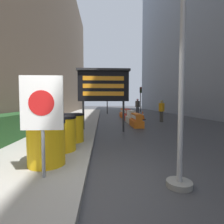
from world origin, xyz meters
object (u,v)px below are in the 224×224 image
Objects in this scene: traffic_light_far_side at (141,94)px; pedestrian_passerby at (138,105)px; barrel_drum_middle at (62,133)px; barrel_drum_back at (72,127)px; message_board at (103,86)px; jersey_barrier_orange_near at (136,121)px; barrel_drum_foreground at (46,142)px; jersey_barrier_orange_far at (123,113)px; warning_sign at (42,108)px; jersey_barrier_white at (131,117)px; traffic_cone_near at (143,115)px; pedestrian_worker at (162,109)px; jersey_barrier_red_striped at (127,115)px; traffic_light_near_curb at (107,90)px.

traffic_light_far_side is 1.99× the size of pedestrian_passerby.
barrel_drum_middle is 21.72m from traffic_light_far_side.
message_board reaches higher than barrel_drum_back.
barrel_drum_middle is at bearing 27.56° from pedestrian_passerby.
message_board is at bearing -108.32° from traffic_light_far_side.
jersey_barrier_orange_near is 0.48× the size of traffic_light_far_side.
barrel_drum_foreground is 2.17m from barrel_drum_back.
jersey_barrier_orange_far is at bearing 75.97° from barrel_drum_foreground.
warning_sign is at bearing -87.52° from barrel_drum_middle.
barrel_drum_back is 0.55× the size of jersey_barrier_white.
pedestrian_passerby is (5.21, 15.93, 0.46)m from barrel_drum_foreground.
traffic_cone_near is 0.41× the size of pedestrian_passerby.
pedestrian_worker reaches higher than traffic_cone_near.
jersey_barrier_white is at bearing -90.00° from jersey_barrier_red_striped.
jersey_barrier_white is 7.74m from pedestrian_passerby.
barrel_drum_middle reaches higher than jersey_barrier_white.
warning_sign is 0.45× the size of traffic_light_near_curb.
jersey_barrier_orange_far is (3.05, 10.74, -0.26)m from barrel_drum_back.
jersey_barrier_orange_far is at bearing 77.20° from warning_sign.
pedestrian_worker is at bearing 54.80° from barrel_drum_middle.
warning_sign is 11.61m from jersey_barrier_red_striped.
warning_sign is at bearing -106.68° from traffic_light_far_side.
message_board reaches higher than jersey_barrier_orange_far.
traffic_light_far_side is (3.59, 15.07, 2.29)m from jersey_barrier_orange_near.
message_board reaches higher than barrel_drum_foreground.
traffic_light_near_curb is (-1.41, 11.19, 2.54)m from jersey_barrier_orange_near.
warning_sign reaches higher than jersey_barrier_orange_far.
barrel_drum_foreground is 0.24× the size of traffic_light_near_curb.
traffic_cone_near is 2.02m from pedestrian_worker.
barrel_drum_back is at bearing 6.10° from pedestrian_worker.
pedestrian_passerby is at bearing -28.06° from traffic_light_near_curb.
jersey_barrier_white is 0.43× the size of traffic_light_near_curb.
traffic_cone_near is at bearing -101.60° from traffic_light_far_side.
jersey_barrier_red_striped is 1.24× the size of pedestrian_worker.
warning_sign is 18.54m from traffic_light_near_curb.
jersey_barrier_orange_near reaches higher than traffic_cone_near.
message_board reaches higher than pedestrian_passerby.
warning_sign reaches higher than barrel_drum_middle.
barrel_drum_back is at bearing -105.85° from jersey_barrier_orange_far.
barrel_drum_foreground is 0.52× the size of pedestrian_passerby.
message_board is 4.11× the size of traffic_cone_near.
barrel_drum_back reaches higher than jersey_barrier_white.
jersey_barrier_orange_far is at bearing 75.06° from barrel_drum_middle.
traffic_cone_near is at bearing -69.45° from traffic_light_near_curb.
jersey_barrier_white is at bearing 71.38° from warning_sign.
barrel_drum_back is 8.57m from pedestrian_worker.
jersey_barrier_orange_far is (3.22, 12.90, -0.26)m from barrel_drum_foreground.
warning_sign is at bearing -105.44° from jersey_barrier_red_striped.
barrel_drum_middle and barrel_drum_back have the same top height.
jersey_barrier_orange_far is 0.58× the size of traffic_light_far_side.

